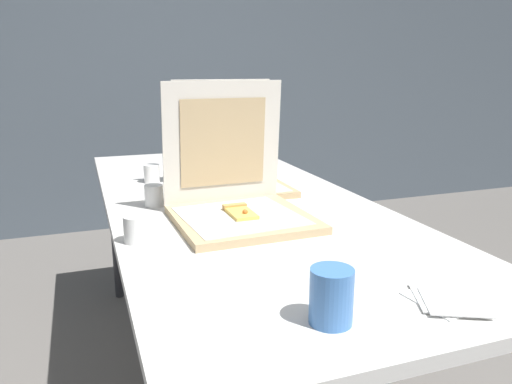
{
  "coord_description": "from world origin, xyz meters",
  "views": [
    {
      "loc": [
        -0.49,
        -1.01,
        1.18
      ],
      "look_at": [
        0.02,
        0.4,
        0.8
      ],
      "focal_mm": 34.56,
      "sensor_mm": 36.0,
      "label": 1
    }
  ],
  "objects_px": {
    "cup_printed_front": "(331,296)",
    "table": "(236,213)",
    "pizza_box_front": "(238,201)",
    "cup_white_mid": "(154,196)",
    "cup_white_far": "(152,174)",
    "pizza_box_middle": "(230,173)",
    "cup_white_near_left": "(136,229)",
    "napkin_pile": "(449,300)"
  },
  "relations": [
    {
      "from": "cup_white_far",
      "to": "cup_white_near_left",
      "type": "relative_size",
      "value": 1.0
    },
    {
      "from": "table",
      "to": "cup_white_near_left",
      "type": "height_order",
      "value": "cup_white_near_left"
    },
    {
      "from": "cup_white_mid",
      "to": "pizza_box_front",
      "type": "bearing_deg",
      "value": -46.76
    },
    {
      "from": "cup_white_near_left",
      "to": "cup_white_mid",
      "type": "height_order",
      "value": "same"
    },
    {
      "from": "cup_white_mid",
      "to": "cup_printed_front",
      "type": "bearing_deg",
      "value": -78.28
    },
    {
      "from": "cup_white_mid",
      "to": "cup_printed_front",
      "type": "distance_m",
      "value": 0.89
    },
    {
      "from": "cup_white_near_left",
      "to": "napkin_pile",
      "type": "relative_size",
      "value": 0.39
    },
    {
      "from": "table",
      "to": "pizza_box_middle",
      "type": "distance_m",
      "value": 0.19
    },
    {
      "from": "pizza_box_middle",
      "to": "cup_printed_front",
      "type": "xyz_separation_m",
      "value": [
        -0.12,
        -1.02,
        -0.01
      ]
    },
    {
      "from": "pizza_box_front",
      "to": "cup_white_near_left",
      "type": "xyz_separation_m",
      "value": [
        -0.31,
        -0.1,
        -0.02
      ]
    },
    {
      "from": "pizza_box_middle",
      "to": "cup_printed_front",
      "type": "bearing_deg",
      "value": -96.62
    },
    {
      "from": "cup_white_far",
      "to": "cup_white_mid",
      "type": "distance_m",
      "value": 0.35
    },
    {
      "from": "pizza_box_middle",
      "to": "cup_white_near_left",
      "type": "bearing_deg",
      "value": -129.53
    },
    {
      "from": "cup_printed_front",
      "to": "napkin_pile",
      "type": "xyz_separation_m",
      "value": [
        0.26,
        -0.01,
        -0.05
      ]
    },
    {
      "from": "pizza_box_front",
      "to": "cup_white_far",
      "type": "relative_size",
      "value": 5.71
    },
    {
      "from": "pizza_box_front",
      "to": "cup_printed_front",
      "type": "height_order",
      "value": "pizza_box_front"
    },
    {
      "from": "cup_white_far",
      "to": "pizza_box_front",
      "type": "bearing_deg",
      "value": -73.43
    },
    {
      "from": "pizza_box_middle",
      "to": "cup_white_near_left",
      "type": "height_order",
      "value": "pizza_box_middle"
    },
    {
      "from": "pizza_box_front",
      "to": "cup_white_mid",
      "type": "relative_size",
      "value": 5.71
    },
    {
      "from": "cup_printed_front",
      "to": "pizza_box_middle",
      "type": "bearing_deg",
      "value": 83.14
    },
    {
      "from": "table",
      "to": "cup_white_far",
      "type": "xyz_separation_m",
      "value": [
        -0.23,
        0.35,
        0.09
      ]
    },
    {
      "from": "table",
      "to": "cup_printed_front",
      "type": "bearing_deg",
      "value": -96.32
    },
    {
      "from": "table",
      "to": "napkin_pile",
      "type": "xyz_separation_m",
      "value": [
        0.16,
        -0.87,
        0.05
      ]
    },
    {
      "from": "table",
      "to": "pizza_box_middle",
      "type": "xyz_separation_m",
      "value": [
        0.03,
        0.16,
        0.11
      ]
    },
    {
      "from": "pizza_box_middle",
      "to": "cup_printed_front",
      "type": "distance_m",
      "value": 1.03
    },
    {
      "from": "pizza_box_front",
      "to": "cup_white_mid",
      "type": "bearing_deg",
      "value": 131.56
    },
    {
      "from": "cup_white_near_left",
      "to": "cup_printed_front",
      "type": "xyz_separation_m",
      "value": [
        0.28,
        -0.54,
        0.02
      ]
    },
    {
      "from": "cup_white_far",
      "to": "cup_white_mid",
      "type": "bearing_deg",
      "value": -96.98
    },
    {
      "from": "cup_printed_front",
      "to": "table",
      "type": "bearing_deg",
      "value": 83.68
    },
    {
      "from": "cup_white_near_left",
      "to": "napkin_pile",
      "type": "distance_m",
      "value": 0.76
    },
    {
      "from": "pizza_box_front",
      "to": "cup_white_far",
      "type": "bearing_deg",
      "value": 104.9
    },
    {
      "from": "table",
      "to": "pizza_box_front",
      "type": "relative_size",
      "value": 5.03
    },
    {
      "from": "pizza_box_front",
      "to": "pizza_box_middle",
      "type": "relative_size",
      "value": 1.01
    },
    {
      "from": "pizza_box_front",
      "to": "cup_white_mid",
      "type": "height_order",
      "value": "pizza_box_front"
    },
    {
      "from": "pizza_box_middle",
      "to": "napkin_pile",
      "type": "relative_size",
      "value": 2.21
    },
    {
      "from": "pizza_box_middle",
      "to": "cup_white_far",
      "type": "relative_size",
      "value": 5.64
    },
    {
      "from": "table",
      "to": "cup_white_far",
      "type": "height_order",
      "value": "cup_white_far"
    },
    {
      "from": "cup_white_far",
      "to": "cup_printed_front",
      "type": "xyz_separation_m",
      "value": [
        0.14,
        -1.22,
        0.02
      ]
    },
    {
      "from": "pizza_box_middle",
      "to": "cup_printed_front",
      "type": "height_order",
      "value": "pizza_box_middle"
    },
    {
      "from": "table",
      "to": "cup_printed_front",
      "type": "height_order",
      "value": "cup_printed_front"
    },
    {
      "from": "cup_printed_front",
      "to": "cup_white_near_left",
      "type": "bearing_deg",
      "value": 117.08
    },
    {
      "from": "cup_white_far",
      "to": "table",
      "type": "bearing_deg",
      "value": -56.64
    }
  ]
}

